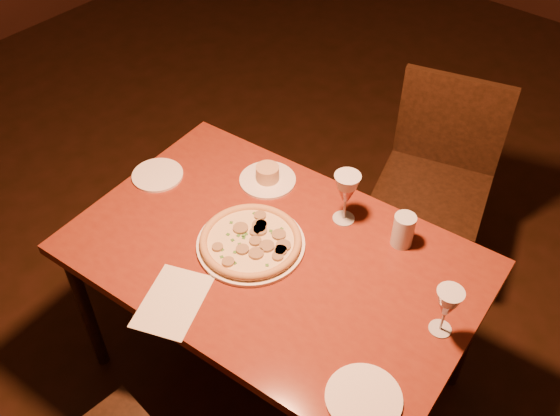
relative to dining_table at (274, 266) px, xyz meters
The scene contains 11 objects.
floor 0.64m from the dining_table, behind, with size 7.00×7.00×0.00m, color black.
dining_table is the anchor object (origin of this frame).
chair_far 0.89m from the dining_table, 81.86° to the left, with size 0.53×0.53×0.89m.
pizza_plate 0.11m from the dining_table, 164.74° to the right, with size 0.35×0.35×0.04m.
ramekin_saucer 0.36m from the dining_table, 133.97° to the left, with size 0.20×0.20×0.06m.
wine_glass_far 0.32m from the dining_table, 73.60° to the left, with size 0.09×0.09×0.19m, color #B5554B, non-canonical shape.
wine_glass_right 0.57m from the dining_table, ahead, with size 0.08×0.08×0.17m, color #B5554B, non-canonical shape.
water_tumbler 0.43m from the dining_table, 46.39° to the left, with size 0.07×0.07×0.12m, color silver.
side_plate_left 0.57m from the dining_table, behind, with size 0.18×0.18×0.01m, color white.
side_plate_near 0.56m from the dining_table, 24.93° to the right, with size 0.20×0.20×0.01m, color white.
menu_card 0.36m from the dining_table, 107.31° to the right, with size 0.17×0.25×0.00m, color silver.
Camera 1 is at (1.00, -0.99, 2.16)m, focal length 40.00 mm.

